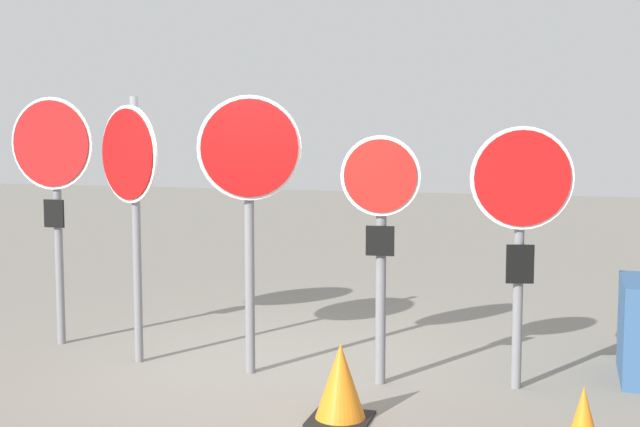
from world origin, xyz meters
name	(u,v)px	position (x,y,z in m)	size (l,w,h in m)	color
ground_plane	(266,368)	(0.00, 0.00, 0.00)	(40.00, 40.00, 0.00)	gray
stop_sign_0	(53,171)	(-2.29, 0.24, 1.75)	(0.91, 0.15, 2.48)	slate
stop_sign_1	(131,177)	(-1.24, -0.16, 1.73)	(0.78, 0.47, 2.47)	slate
stop_sign_2	(250,179)	(-0.07, -0.23, 1.75)	(0.83, 0.43, 2.47)	slate
stop_sign_3	(381,218)	(1.10, -0.23, 1.43)	(0.67, 0.16, 2.13)	slate
stop_sign_4	(521,209)	(2.24, -0.07, 1.52)	(0.83, 0.23, 2.20)	slate
traffic_cone_0	(340,382)	(1.00, -1.20, 0.29)	(0.46, 0.46, 0.59)	black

